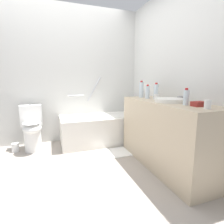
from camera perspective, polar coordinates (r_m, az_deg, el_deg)
ground_plane at (r=2.54m, az=-14.07°, el=-16.98°), size 4.04×4.04×0.00m
wall_back_tiled at (r=3.47m, az=-16.91°, el=11.32°), size 3.44×0.10×2.48m
wall_right_mirror at (r=2.85m, az=18.64°, el=11.58°), size 0.10×2.72×2.48m
bathtub at (r=3.31m, az=-3.48°, el=-5.17°), size 1.46×0.69×1.22m
toilet at (r=3.20m, az=-24.35°, el=-4.87°), size 0.36×0.51×0.75m
vanity_counter at (r=2.47m, az=16.84°, el=-6.86°), size 0.54×1.55×0.88m
sink_basin at (r=2.32m, az=17.86°, el=3.63°), size 0.35×0.35×0.05m
sink_faucet at (r=2.44m, az=21.74°, el=3.89°), size 0.10×0.15×0.07m
water_bottle_0 at (r=2.68m, az=11.36°, el=6.31°), size 0.06×0.06×0.21m
water_bottle_1 at (r=2.64m, az=13.98°, el=6.45°), size 0.06×0.06×0.23m
water_bottle_2 at (r=2.09m, az=22.74°, el=4.40°), size 0.06×0.06×0.19m
water_bottle_3 at (r=2.84m, az=9.40°, el=7.12°), size 0.07×0.07×0.26m
drinking_glass_0 at (r=1.89m, az=28.44°, el=2.14°), size 0.06×0.06×0.08m
drinking_glass_1 at (r=2.54m, az=14.24°, el=4.70°), size 0.08×0.08×0.08m
drinking_glass_2 at (r=2.76m, az=11.37°, el=5.42°), size 0.07×0.07×0.09m
drinking_glass_3 at (r=2.92m, az=10.57°, el=5.65°), size 0.08×0.08×0.09m
amenity_basket at (r=2.05m, az=26.20°, el=2.35°), size 0.14×0.10×0.05m
bath_mat at (r=2.91m, az=1.18°, el=-12.92°), size 0.59×0.38×0.01m
toilet_paper_roll at (r=3.34m, az=-28.72°, el=-9.94°), size 0.11×0.11×0.14m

